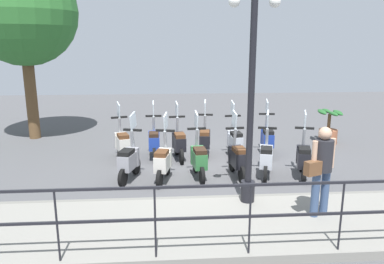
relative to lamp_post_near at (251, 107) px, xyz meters
The scene contains 19 objects.
ground_plane 3.13m from the lamp_post_near, ahead, with size 28.00×28.00×0.00m, color #4C4C4F.
promenade_walkway 2.08m from the lamp_post_near, 153.47° to the left, with size 2.20×20.00×0.15m.
fence_railing 2.13m from the lamp_post_near, 168.20° to the left, with size 0.04×16.03×1.07m.
lamp_post_near is the anchor object (origin of this frame).
pedestrian_with_bag 1.58m from the lamp_post_near, 121.56° to the right, with size 0.46×0.61×1.59m.
tree_large 8.55m from the lamp_post_near, 45.12° to the left, with size 3.34×3.34×5.70m.
potted_palm 5.91m from the lamp_post_near, 38.39° to the right, with size 1.06×0.66×1.05m.
scooter_near_0 2.75m from the lamp_post_near, 46.44° to the right, with size 1.20×0.54×1.54m.
scooter_near_1 2.38m from the lamp_post_near, 25.67° to the right, with size 1.21×0.53×1.54m.
scooter_near_2 2.27m from the lamp_post_near, ahead, with size 1.23×0.44×1.54m.
scooter_near_3 2.40m from the lamp_post_near, 24.62° to the left, with size 1.23×0.44×1.54m.
scooter_near_4 2.70m from the lamp_post_near, 45.72° to the left, with size 1.22×0.50×1.54m.
scooter_near_5 3.29m from the lamp_post_near, 54.70° to the left, with size 1.20×0.54×1.54m.
scooter_far_0 3.93m from the lamp_post_near, 20.93° to the right, with size 1.23×0.44×1.54m.
scooter_far_1 3.55m from the lamp_post_near, ahead, with size 1.23×0.44×1.54m.
scooter_far_2 3.76m from the lamp_post_near, ahead, with size 1.23×0.44×1.54m.
scooter_far_3 3.71m from the lamp_post_near, 20.53° to the left, with size 1.23×0.44×1.54m.
scooter_far_4 4.10m from the lamp_post_near, 29.20° to the left, with size 1.23×0.44×1.54m.
scooter_far_5 4.47m from the lamp_post_near, 40.09° to the left, with size 1.20×0.55×1.54m.
Camera 1 is at (-8.97, 1.17, 3.12)m, focal length 35.00 mm.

